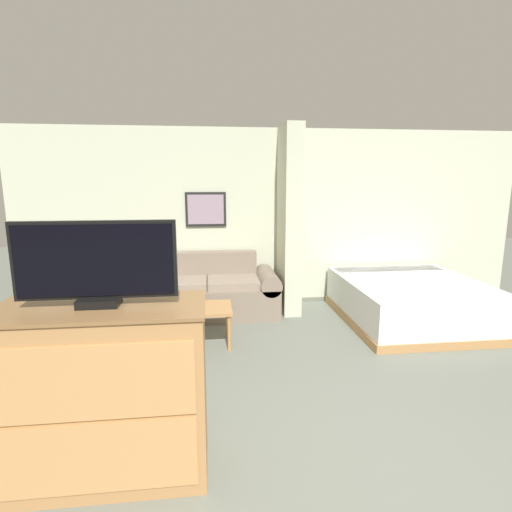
{
  "coord_description": "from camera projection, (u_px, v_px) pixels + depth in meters",
  "views": [
    {
      "loc": [
        -0.99,
        -1.79,
        1.87
      ],
      "look_at": [
        -0.49,
        2.45,
        1.05
      ],
      "focal_mm": 28.0,
      "sensor_mm": 36.0,
      "label": 1
    }
  ],
  "objects": [
    {
      "name": "table_lamp",
      "position": [
        120.0,
        258.0,
        5.29
      ],
      "size": [
        0.35,
        0.35,
        0.44
      ],
      "color": "tan",
      "rests_on": "side_table"
    },
    {
      "name": "wall_partition_pillar",
      "position": [
        289.0,
        221.0,
        5.61
      ],
      "size": [
        0.24,
        0.71,
        2.6
      ],
      "color": "beige",
      "rests_on": "ground_plane"
    },
    {
      "name": "tv_dresser",
      "position": [
        106.0,
        392.0,
        2.49
      ],
      "size": [
        1.26,
        0.58,
        1.12
      ],
      "color": "#B27F4C",
      "rests_on": "ground_plane"
    },
    {
      "name": "side_table",
      "position": [
        122.0,
        287.0,
        5.37
      ],
      "size": [
        0.43,
        0.43,
        0.55
      ],
      "color": "#B27F4C",
      "rests_on": "ground_plane"
    },
    {
      "name": "bed",
      "position": [
        410.0,
        300.0,
        5.34
      ],
      "size": [
        1.76,
        1.95,
        0.55
      ],
      "color": "#B27F4C",
      "rests_on": "ground_plane"
    },
    {
      "name": "tv",
      "position": [
        96.0,
        264.0,
        2.34
      ],
      "size": [
        0.93,
        0.16,
        0.51
      ],
      "color": "black",
      "rests_on": "tv_dresser"
    },
    {
      "name": "coffee_table",
      "position": [
        206.0,
        312.0,
        4.56
      ],
      "size": [
        0.57,
        0.53,
        0.44
      ],
      "color": "#B27F4C",
      "rests_on": "ground_plane"
    },
    {
      "name": "couch",
      "position": [
        208.0,
        292.0,
        5.59
      ],
      "size": [
        1.97,
        0.84,
        0.84
      ],
      "color": "gray",
      "rests_on": "ground_plane"
    },
    {
      "name": "wall_back",
      "position": [
        275.0,
        218.0,
        6.0
      ],
      "size": [
        7.54,
        0.16,
        2.6
      ],
      "color": "beige",
      "rests_on": "ground_plane"
    }
  ]
}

